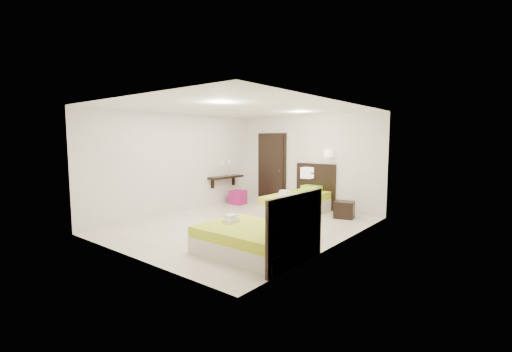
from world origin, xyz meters
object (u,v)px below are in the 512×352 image
Objects in this scene: bed_single at (298,202)px; bed_double at (256,239)px; nightstand at (344,210)px; ottoman at (238,197)px.

bed_double is at bearing -70.50° from bed_single.
nightstand is 3.28m from ottoman.
bed_single is at bearing 178.86° from nightstand.
ottoman is at bearing 169.69° from nightstand.
bed_double is 3.81× the size of nightstand.
bed_double is 4.57m from ottoman.
bed_single reaches higher than ottoman.
bed_single reaches higher than bed_double.
ottoman is (-3.25, 3.21, -0.06)m from bed_double.
nightstand is 1.13× the size of ottoman.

